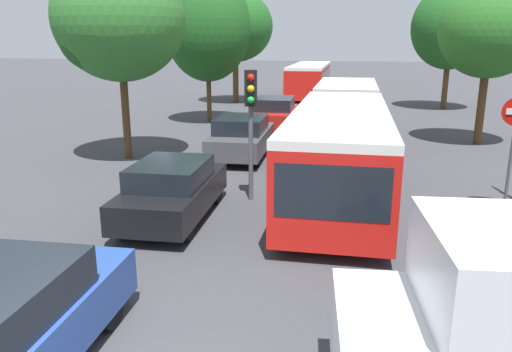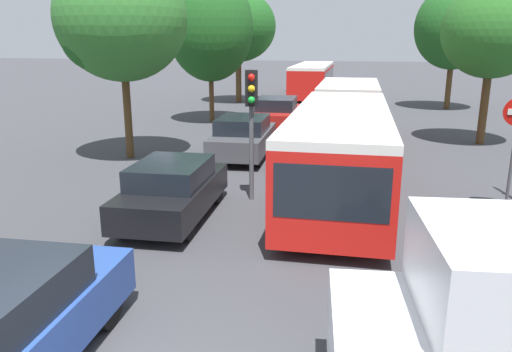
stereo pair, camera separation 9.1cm
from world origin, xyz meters
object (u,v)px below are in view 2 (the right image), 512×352
object	(u,v)px
queued_car_black	(173,190)
tree_left_distant	(237,28)
tree_left_far	(210,27)
queued_car_graphite	(243,137)
tree_left_mid	(118,21)
city_bus_rear	(313,78)
queued_car_red	(277,114)
articulated_bus	(345,126)
traffic_light	(251,106)
tree_right_mid	(491,33)
tree_right_far	(455,27)

from	to	relation	value
queued_car_black	tree_left_distant	bearing A→B (deg)	7.87
queued_car_black	tree_left_far	world-z (taller)	tree_left_far
queued_car_graphite	tree_left_distant	distance (m)	17.04
queued_car_graphite	tree_left_mid	xyz separation A→B (m)	(-4.07, -1.04, 3.97)
city_bus_rear	queued_car_red	bearing A→B (deg)	178.87
articulated_bus	queued_car_black	distance (m)	7.10
queued_car_graphite	traffic_light	bearing A→B (deg)	-166.38
queued_car_black	tree_left_mid	world-z (taller)	tree_left_mid
queued_car_red	traffic_light	world-z (taller)	traffic_light
articulated_bus	city_bus_rear	size ratio (longest dim) A/B	1.45
traffic_light	tree_left_distant	size ratio (longest dim) A/B	0.47
traffic_light	tree_left_distant	distance (m)	21.69
articulated_bus	traffic_light	distance (m)	4.90
tree_left_far	tree_left_mid	bearing A→B (deg)	-93.12
tree_left_far	tree_left_distant	distance (m)	8.41
articulated_bus	city_bus_rear	xyz separation A→B (m)	(-3.49, 21.41, 0.00)
tree_left_mid	tree_right_mid	world-z (taller)	tree_left_mid
queued_car_black	tree_right_far	distance (m)	24.33
city_bus_rear	traffic_light	distance (m)	25.71
queued_car_black	traffic_light	world-z (taller)	traffic_light
tree_left_distant	tree_right_far	world-z (taller)	tree_right_far
articulated_bus	tree_left_far	world-z (taller)	tree_left_far
traffic_light	tree_right_far	size ratio (longest dim) A/B	0.46
city_bus_rear	tree_left_far	size ratio (longest dim) A/B	1.49
city_bus_rear	articulated_bus	bearing A→B (deg)	-171.96
queued_car_black	tree_left_mid	xyz separation A→B (m)	(-4.03, 5.58, 4.02)
city_bus_rear	queued_car_red	distance (m)	15.03
queued_car_black	tree_right_mid	bearing A→B (deg)	-41.75
queued_car_black	queued_car_graphite	bearing A→B (deg)	-3.43
tree_left_distant	articulated_bus	bearing A→B (deg)	-64.12
queued_car_red	tree_left_far	bearing A→B (deg)	61.92
queued_car_graphite	tree_left_distant	xyz separation A→B (m)	(-4.40, 15.94, 4.11)
tree_left_far	tree_left_distant	size ratio (longest dim) A/B	1.02
queued_car_graphite	tree_left_distant	world-z (taller)	tree_left_distant
tree_left_mid	tree_right_far	xyz separation A→B (m)	(13.12, 16.61, 0.12)
articulated_bus	queued_car_black	xyz separation A→B (m)	(-3.66, -6.05, -0.66)
articulated_bus	city_bus_rear	bearing A→B (deg)	-172.00
queued_car_graphite	tree_right_far	world-z (taller)	tree_right_far
queued_car_black	queued_car_red	world-z (taller)	queued_car_red
queued_car_graphite	traffic_light	size ratio (longest dim) A/B	1.28
tree_right_far	articulated_bus	bearing A→B (deg)	-108.61
tree_right_mid	tree_right_far	xyz separation A→B (m)	(0.22, 11.11, 0.44)
tree_right_far	tree_left_far	bearing A→B (deg)	-147.71
tree_right_mid	queued_car_black	bearing A→B (deg)	-128.70
tree_left_distant	queued_car_red	bearing A→B (deg)	-65.81
articulated_bus	tree_left_mid	size ratio (longest dim) A/B	2.31
traffic_light	tree_left_mid	bearing A→B (deg)	-137.93
queued_car_graphite	tree_left_distant	size ratio (longest dim) A/B	0.60
tree_right_far	city_bus_rear	bearing A→B (deg)	149.42
city_bus_rear	queued_car_graphite	world-z (taller)	city_bus_rear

